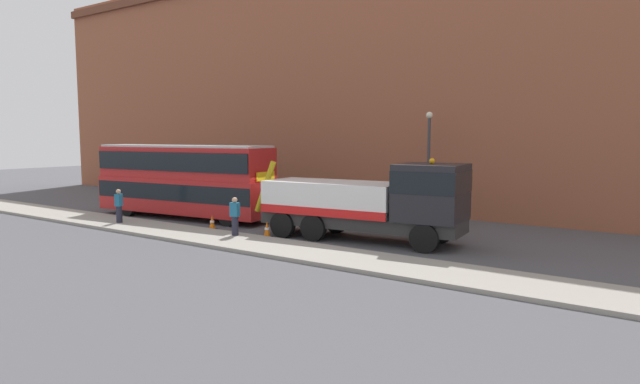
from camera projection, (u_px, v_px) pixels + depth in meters
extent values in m
plane|color=#4C4C51|center=(277.00, 227.00, 27.10)|extent=(120.00, 120.00, 0.00)
cube|color=gray|center=(216.00, 238.00, 23.67)|extent=(60.00, 2.80, 0.15)
cube|color=#935138|center=(362.00, 80.00, 33.07)|extent=(60.00, 1.20, 16.00)
cube|color=#2D2D2D|center=(360.00, 221.00, 23.59)|extent=(9.17, 3.09, 0.55)
cube|color=black|center=(431.00, 192.00, 21.89)|extent=(2.84, 2.84, 2.30)
cube|color=black|center=(432.00, 181.00, 21.84)|extent=(2.87, 2.87, 0.90)
cube|color=silver|center=(334.00, 197.00, 24.12)|extent=(6.33, 3.19, 1.40)
cube|color=red|center=(333.00, 209.00, 24.17)|extent=(6.33, 3.24, 0.36)
cylinder|color=#B79914|center=(265.00, 187.00, 25.89)|extent=(1.26, 0.40, 2.52)
sphere|color=orange|center=(432.00, 161.00, 21.76)|extent=(0.24, 0.24, 0.24)
cylinder|color=black|center=(441.00, 230.00, 22.98)|extent=(1.19, 0.45, 1.16)
cylinder|color=black|center=(424.00, 238.00, 21.05)|extent=(1.19, 0.45, 1.16)
cylinder|color=black|center=(337.00, 221.00, 25.41)|extent=(1.19, 0.45, 1.16)
cylinder|color=black|center=(313.00, 228.00, 23.48)|extent=(1.19, 0.45, 1.16)
cylinder|color=black|center=(308.00, 218.00, 26.19)|extent=(1.19, 0.45, 1.16)
cylinder|color=black|center=(283.00, 225.00, 24.26)|extent=(1.19, 0.45, 1.16)
cube|color=#AD1E1E|center=(184.00, 195.00, 29.99)|extent=(11.19, 3.57, 1.90)
cube|color=#AD1E1E|center=(184.00, 163.00, 29.81)|extent=(10.96, 3.45, 1.70)
cube|color=black|center=(184.00, 190.00, 29.97)|extent=(11.09, 3.61, 0.90)
cube|color=black|center=(184.00, 161.00, 29.80)|extent=(10.87, 3.59, 1.00)
cube|color=#B2B2B2|center=(183.00, 146.00, 29.71)|extent=(10.74, 3.33, 0.12)
cube|color=yellow|center=(266.00, 176.00, 27.18)|extent=(0.21, 1.50, 0.44)
cylinder|color=black|center=(253.00, 211.00, 29.12)|extent=(1.06, 0.40, 1.04)
cylinder|color=black|center=(228.00, 216.00, 27.24)|extent=(1.06, 0.40, 1.04)
cylinder|color=black|center=(157.00, 203.00, 32.61)|extent=(1.06, 0.40, 1.04)
cylinder|color=black|center=(128.00, 207.00, 30.74)|extent=(1.06, 0.40, 1.04)
cylinder|color=#232333|center=(119.00, 214.00, 27.49)|extent=(0.41, 0.41, 0.85)
cube|color=#1E6084|center=(119.00, 200.00, 27.42)|extent=(0.42, 0.48, 0.62)
sphere|color=tan|center=(118.00, 192.00, 27.37)|extent=(0.24, 0.24, 0.24)
cylinder|color=#232333|center=(235.00, 226.00, 23.94)|extent=(0.34, 0.34, 0.85)
cube|color=#1E6084|center=(235.00, 210.00, 23.86)|extent=(0.44, 0.32, 0.62)
sphere|color=tan|center=(235.00, 200.00, 23.82)|extent=(0.24, 0.24, 0.24)
cone|color=orange|center=(212.00, 222.00, 26.30)|extent=(0.32, 0.32, 0.72)
cylinder|color=white|center=(212.00, 222.00, 26.29)|extent=(0.21, 0.21, 0.10)
cube|color=black|center=(212.00, 229.00, 26.33)|extent=(0.36, 0.36, 0.04)
cone|color=orange|center=(267.00, 229.00, 24.30)|extent=(0.32, 0.32, 0.72)
cylinder|color=white|center=(267.00, 229.00, 24.30)|extent=(0.21, 0.21, 0.10)
cube|color=black|center=(267.00, 237.00, 24.34)|extent=(0.36, 0.36, 0.04)
cylinder|color=#38383D|center=(428.00, 170.00, 28.74)|extent=(0.16, 0.16, 5.50)
sphere|color=#EAE5C6|center=(429.00, 115.00, 28.44)|extent=(0.36, 0.36, 0.36)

